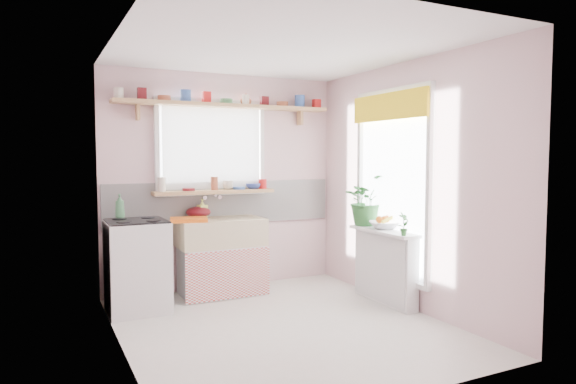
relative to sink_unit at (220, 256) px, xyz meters
name	(u,v)px	position (x,y,z in m)	size (l,w,h in m)	color
room	(303,172)	(0.81, -0.43, 0.94)	(3.20, 3.20, 3.20)	silver
sink_unit	(220,256)	(0.00, 0.00, 0.00)	(0.95, 0.65, 1.11)	white
cooker	(137,266)	(-0.95, -0.24, 0.03)	(0.58, 0.58, 0.93)	white
radiator_ledge	(385,265)	(1.45, -1.09, -0.03)	(0.22, 0.95, 0.78)	white
windowsill	(214,192)	(0.00, 0.19, 0.71)	(1.40, 0.22, 0.04)	tan
pine_shelf	(226,106)	(0.15, 0.18, 1.69)	(2.52, 0.24, 0.04)	tan
shelf_crockery	(226,99)	(0.15, 0.18, 1.76)	(2.47, 0.11, 0.12)	silver
sill_crockery	(214,185)	(0.00, 0.19, 0.78)	(1.35, 0.11, 0.12)	silver
dish_tray	(189,220)	(-0.38, -0.07, 0.44)	(0.39, 0.29, 0.04)	orange
colander	(198,212)	(-0.19, 0.21, 0.48)	(0.28, 0.28, 0.13)	maroon
jade_plant	(366,200)	(1.48, -0.69, 0.63)	(0.51, 0.44, 0.57)	#2A692E
fruit_bowl	(384,225)	(1.48, -1.03, 0.38)	(0.32, 0.32, 0.08)	silver
herb_pot	(404,224)	(1.36, -1.49, 0.46)	(0.12, 0.08, 0.23)	#2B6C2B
soap_bottle_sink	(202,208)	(-0.14, 0.21, 0.52)	(0.10, 0.10, 0.21)	#E8F16B
sill_cup	(228,185)	(0.18, 0.24, 0.78)	(0.13, 0.13, 0.10)	beige
sill_bowl	(253,186)	(0.51, 0.25, 0.76)	(0.21, 0.21, 0.06)	#334BA6
shelf_vase	(246,100)	(0.41, 0.24, 1.78)	(0.13, 0.13, 0.14)	#B85F38
cooker_bottle	(120,206)	(-1.07, -0.02, 0.61)	(0.10, 0.10, 0.25)	#448856
fruit	(385,219)	(1.49, -1.02, 0.44)	(0.20, 0.14, 0.10)	orange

